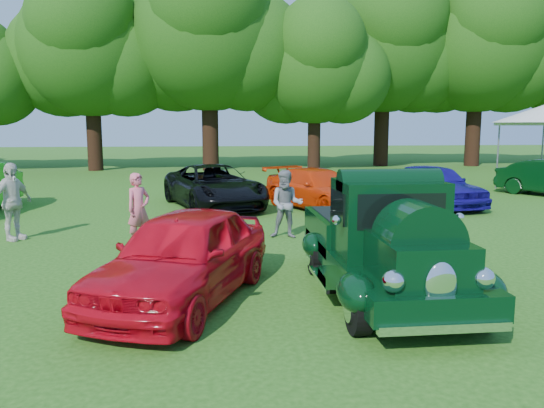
{
  "coord_description": "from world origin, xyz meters",
  "views": [
    {
      "loc": [
        -2.01,
        -8.2,
        2.61
      ],
      "look_at": [
        -0.88,
        1.91,
        1.1
      ],
      "focal_mm": 35.0,
      "sensor_mm": 36.0,
      "label": 1
    }
  ],
  "objects": [
    {
      "name": "ground",
      "position": [
        0.0,
        0.0,
        0.0
      ],
      "size": [
        120.0,
        120.0,
        0.0
      ],
      "primitive_type": "plane",
      "color": "#214F12",
      "rests_on": "ground"
    },
    {
      "name": "hero_pickup",
      "position": [
        0.58,
        -0.43,
        0.78
      ],
      "size": [
        2.15,
        4.62,
        1.81
      ],
      "color": "black",
      "rests_on": "ground"
    },
    {
      "name": "red_convertible",
      "position": [
        -2.47,
        -0.42,
        0.69
      ],
      "size": [
        3.04,
        4.39,
        1.39
      ],
      "primitive_type": "imported",
      "rotation": [
        0.0,
        0.0,
        -0.38
      ],
      "color": "red",
      "rests_on": "ground"
    },
    {
      "name": "back_car_black",
      "position": [
        -2.0,
        8.75,
        0.68
      ],
      "size": [
        3.69,
        5.37,
        1.37
      ],
      "primitive_type": "imported",
      "rotation": [
        0.0,
        0.0,
        0.32
      ],
      "color": "black",
      "rests_on": "ground"
    },
    {
      "name": "back_car_orange",
      "position": [
        1.28,
        8.09,
        0.63
      ],
      "size": [
        3.54,
        4.68,
        1.26
      ],
      "primitive_type": "imported",
      "rotation": [
        0.0,
        0.0,
        0.47
      ],
      "color": "red",
      "rests_on": "ground"
    },
    {
      "name": "back_car_blue",
      "position": [
        5.11,
        8.2,
        0.69
      ],
      "size": [
        2.41,
        4.3,
        1.38
      ],
      "primitive_type": "imported",
      "rotation": [
        0.0,
        0.0,
        0.2
      ],
      "color": "#140B7C",
      "rests_on": "ground"
    },
    {
      "name": "spectator_pink",
      "position": [
        -3.65,
        3.51,
        0.8
      ],
      "size": [
        0.68,
        0.68,
        1.59
      ],
      "primitive_type": "imported",
      "rotation": [
        0.0,
        0.0,
        0.77
      ],
      "color": "#DB5A72",
      "rests_on": "ground"
    },
    {
      "name": "spectator_grey",
      "position": [
        -0.32,
        3.88,
        0.79
      ],
      "size": [
        0.88,
        0.75,
        1.59
      ],
      "primitive_type": "imported",
      "rotation": [
        0.0,
        0.0,
        -0.21
      ],
      "color": "gray",
      "rests_on": "ground"
    },
    {
      "name": "spectator_white",
      "position": [
        -6.58,
        4.3,
        0.89
      ],
      "size": [
        0.9,
        1.12,
        1.79
      ],
      "primitive_type": "imported",
      "rotation": [
        0.0,
        0.0,
        1.05
      ],
      "color": "beige",
      "rests_on": "ground"
    },
    {
      "name": "tree_line",
      "position": [
        1.79,
        23.86,
        7.06
      ],
      "size": [
        63.84,
        11.04,
        12.06
      ],
      "color": "black",
      "rests_on": "ground"
    }
  ]
}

